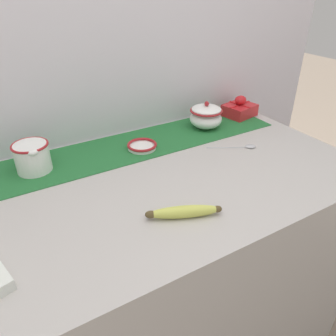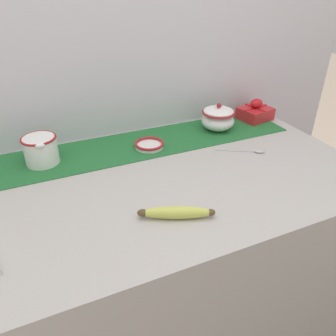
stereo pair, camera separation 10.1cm
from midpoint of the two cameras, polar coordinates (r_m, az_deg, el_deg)
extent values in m
cube|color=#B7B2AD|center=(1.37, 1.51, -18.27)|extent=(1.34, 0.76, 0.93)
cube|color=silver|center=(1.30, -5.85, 17.27)|extent=(2.14, 0.04, 2.40)
cube|color=#236B33|center=(1.26, -2.96, 4.00)|extent=(1.23, 0.25, 0.00)
cylinder|color=white|center=(1.17, -19.00, 2.88)|extent=(0.11, 0.11, 0.10)
torus|color=#A31E23|center=(1.15, -19.37, 4.86)|extent=(0.12, 0.12, 0.01)
torus|color=white|center=(1.23, -19.45, 4.50)|extent=(0.05, 0.01, 0.05)
ellipsoid|color=white|center=(1.11, -19.03, 3.68)|extent=(0.03, 0.02, 0.02)
ellipsoid|color=white|center=(1.39, 10.75, 8.04)|extent=(0.13, 0.13, 0.08)
torus|color=#A31E23|center=(1.38, 10.89, 9.44)|extent=(0.14, 0.14, 0.01)
ellipsoid|color=white|center=(1.38, 10.92, 9.67)|extent=(0.12, 0.12, 0.03)
sphere|color=#A31E23|center=(1.37, 11.01, 10.59)|extent=(0.02, 0.02, 0.02)
cylinder|color=white|center=(1.23, -0.93, 3.80)|extent=(0.11, 0.11, 0.01)
torus|color=#A31E23|center=(1.23, -0.94, 4.22)|extent=(0.11, 0.11, 0.01)
ellipsoid|color=#CCD156|center=(0.88, 4.86, -7.87)|extent=(0.19, 0.11, 0.03)
ellipsoid|color=brown|center=(0.88, -1.10, -7.94)|extent=(0.04, 0.03, 0.02)
ellipsoid|color=brown|center=(0.90, 10.71, -7.72)|extent=(0.03, 0.03, 0.02)
cube|color=#B7B7BC|center=(1.25, 13.68, 2.86)|extent=(0.13, 0.07, 0.00)
ellipsoid|color=#B7B7BC|center=(1.26, 17.84, 2.78)|extent=(0.05, 0.04, 0.01)
cube|color=red|center=(1.55, 16.76, 9.05)|extent=(0.15, 0.14, 0.05)
cube|color=red|center=(1.54, 16.91, 9.98)|extent=(0.14, 0.04, 0.00)
cube|color=red|center=(1.54, 16.91, 9.98)|extent=(0.03, 0.12, 0.00)
ellipsoid|color=red|center=(1.53, 17.03, 10.70)|extent=(0.06, 0.05, 0.04)
camera|label=1|loc=(0.05, -87.14, 1.70)|focal=35.00mm
camera|label=2|loc=(0.05, 92.86, -1.70)|focal=35.00mm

